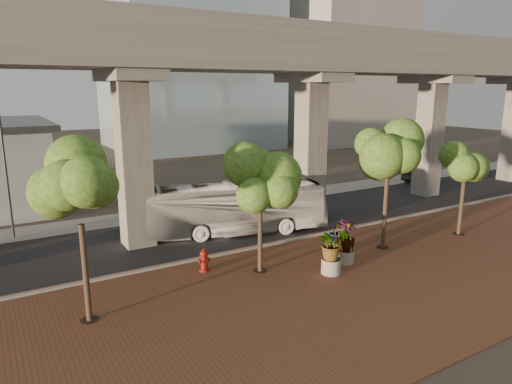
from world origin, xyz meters
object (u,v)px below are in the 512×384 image
fire_hydrant (204,260)px  planter_front (332,246)px  transit_bus (233,208)px  parked_car (421,173)px

fire_hydrant → planter_front: planter_front is taller
transit_bus → parked_car: transit_bus is taller
transit_bus → fire_hydrant: 6.17m
transit_bus → parked_car: (22.77, 4.91, -0.79)m
transit_bus → planter_front: (0.99, -7.93, -0.13)m
transit_bus → planter_front: 7.99m
transit_bus → fire_hydrant: bearing=154.0°
parked_car → fire_hydrant: (-26.82, -9.47, -0.18)m
transit_bus → parked_car: 23.31m
transit_bus → fire_hydrant: size_ratio=10.06×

